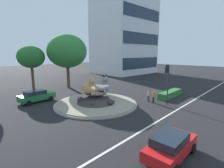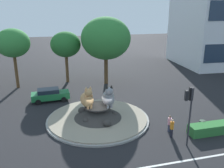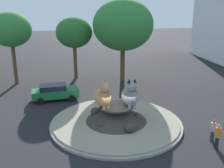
# 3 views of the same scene
# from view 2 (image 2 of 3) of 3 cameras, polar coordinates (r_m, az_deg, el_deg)

# --- Properties ---
(ground_plane) EXTENTS (160.00, 160.00, 0.00)m
(ground_plane) POSITION_cam_2_polar(r_m,az_deg,el_deg) (24.38, -3.38, -8.57)
(ground_plane) COLOR black
(roundabout_island) EXTENTS (10.30, 10.30, 1.54)m
(roundabout_island) POSITION_cam_2_polar(r_m,az_deg,el_deg) (24.16, -3.42, -7.43)
(roundabout_island) COLOR gray
(roundabout_island) RESTS_ON ground
(cat_statue_calico) EXTENTS (1.57, 2.34, 2.21)m
(cat_statue_calico) POSITION_cam_2_polar(r_m,az_deg,el_deg) (23.35, -5.98, -3.58)
(cat_statue_calico) COLOR tan
(cat_statue_calico) RESTS_ON roundabout_island
(cat_statue_grey) EXTENTS (1.44, 2.22, 2.27)m
(cat_statue_grey) POSITION_cam_2_polar(r_m,az_deg,el_deg) (23.47, -0.87, -3.31)
(cat_statue_grey) COLOR gray
(cat_statue_grey) RESTS_ON roundabout_island
(traffic_light_mast) EXTENTS (0.79, 0.46, 4.97)m
(traffic_light_mast) POSITION_cam_2_polar(r_m,az_deg,el_deg) (19.56, 18.16, -4.60)
(traffic_light_mast) COLOR #2D2D33
(traffic_light_mast) RESTS_ON ground
(clipped_hedge_strip) EXTENTS (5.64, 1.20, 0.90)m
(clipped_hedge_strip) POSITION_cam_2_polar(r_m,az_deg,el_deg) (23.91, 24.12, -9.56)
(clipped_hedge_strip) COLOR #2D7033
(clipped_hedge_strip) RESTS_ON ground
(broadleaf_tree_behind_island) EXTENTS (7.12, 7.12, 9.77)m
(broadleaf_tree_behind_island) POSITION_cam_2_polar(r_m,az_deg,el_deg) (34.45, -1.50, 10.89)
(broadleaf_tree_behind_island) COLOR brown
(broadleaf_tree_behind_island) RESTS_ON ground
(second_tree_near_tower) EXTENTS (4.58, 4.58, 8.30)m
(second_tree_near_tower) POSITION_cam_2_polar(r_m,az_deg,el_deg) (35.22, -22.76, 9.02)
(second_tree_near_tower) COLOR brown
(second_tree_near_tower) RESTS_ON ground
(third_tree_left) EXTENTS (4.42, 4.42, 7.65)m
(third_tree_left) POSITION_cam_2_polar(r_m,az_deg,el_deg) (36.03, -11.09, 9.27)
(third_tree_left) COLOR brown
(third_tree_left) RESTS_ON ground
(pedestrian_orange_shirt) EXTENTS (0.33, 0.33, 1.71)m
(pedestrian_orange_shirt) POSITION_cam_2_polar(r_m,az_deg,el_deg) (21.54, 14.19, -10.14)
(pedestrian_orange_shirt) COLOR black
(pedestrian_orange_shirt) RESTS_ON ground
(pedestrian_pink_shirt) EXTENTS (0.34, 0.34, 1.60)m
(pedestrian_pink_shirt) POSITION_cam_2_polar(r_m,az_deg,el_deg) (22.40, 13.67, -9.17)
(pedestrian_pink_shirt) COLOR #33384C
(pedestrian_pink_shirt) RESTS_ON ground
(hatchback_near_shophouse) EXTENTS (4.54, 2.12, 1.56)m
(hatchback_near_shophouse) POSITION_cam_2_polar(r_m,az_deg,el_deg) (29.76, -14.69, -2.47)
(hatchback_near_shophouse) COLOR #1E6B38
(hatchback_near_shophouse) RESTS_ON ground
(litter_bin) EXTENTS (0.56, 0.56, 0.90)m
(litter_bin) POSITION_cam_2_polar(r_m,az_deg,el_deg) (23.84, 20.84, -9.22)
(litter_bin) COLOR #2D4233
(litter_bin) RESTS_ON ground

